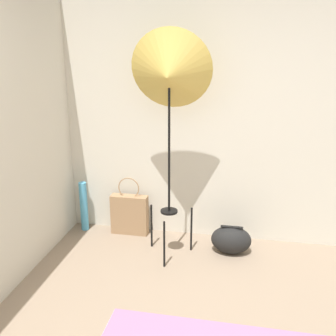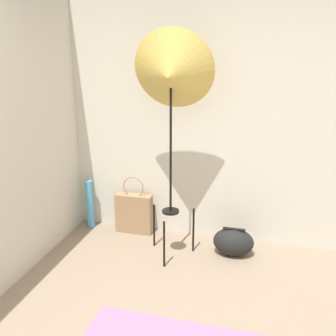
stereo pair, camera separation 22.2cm
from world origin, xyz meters
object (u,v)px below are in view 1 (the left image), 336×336
photo_umbrella (169,75)px  paper_roll (84,206)px  tote_bag (130,214)px  duffel_bag (231,240)px

photo_umbrella → paper_roll: photo_umbrella is taller
photo_umbrella → tote_bag: size_ratio=3.31×
duffel_bag → paper_roll: paper_roll is taller
paper_roll → duffel_bag: bearing=-7.1°
tote_bag → paper_roll: (-0.52, -0.01, 0.05)m
photo_umbrella → paper_roll: (-1.03, 0.35, -1.46)m
duffel_bag → photo_umbrella: bearing=-165.8°
duffel_bag → paper_roll: 1.64m
tote_bag → paper_roll: bearing=-178.8°
photo_umbrella → paper_roll: size_ratio=3.84×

